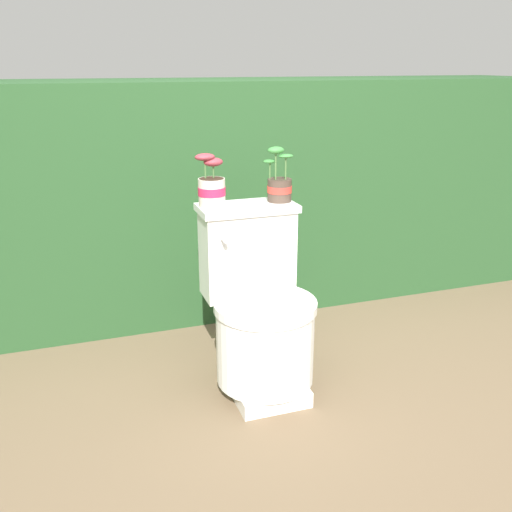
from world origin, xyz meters
TOP-DOWN VIEW (x-y plane):
  - ground_plane at (0.00, 0.00)m, footprint 12.00×12.00m
  - hedge_backdrop at (0.00, 1.17)m, footprint 4.19×0.78m
  - toilet at (-0.06, 0.12)m, footprint 0.43×0.55m
  - potted_plant_left at (-0.21, 0.31)m, footprint 0.12×0.12m
  - potted_plant_midleft at (0.09, 0.30)m, footprint 0.12×0.11m

SIDE VIEW (x-z plane):
  - ground_plane at x=0.00m, z-range 0.00..0.00m
  - toilet at x=-0.06m, z-range -0.05..0.72m
  - hedge_backdrop at x=0.00m, z-range 0.00..1.27m
  - potted_plant_midleft at x=0.09m, z-range 0.73..0.97m
  - potted_plant_left at x=-0.21m, z-range 0.75..0.97m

